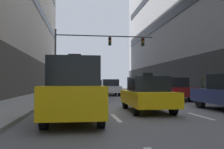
# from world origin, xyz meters

# --- Properties ---
(ground_plane) EXTENTS (120.00, 120.00, 0.00)m
(ground_plane) POSITION_xyz_m (0.00, 0.00, 0.00)
(ground_plane) COLOR slate
(sidewalk_left) EXTENTS (3.12, 80.00, 0.14)m
(sidewalk_left) POSITION_xyz_m (-6.48, 0.00, 0.07)
(sidewalk_left) COLOR gray
(sidewalk_left) RESTS_ON ground
(lane_stripe_l1_s3) EXTENTS (0.16, 2.00, 0.01)m
(lane_stripe_l1_s3) POSITION_xyz_m (-1.64, -3.00, 0.00)
(lane_stripe_l1_s3) COLOR silver
(lane_stripe_l1_s3) RESTS_ON ground
(lane_stripe_l1_s4) EXTENTS (0.16, 2.00, 0.01)m
(lane_stripe_l1_s4) POSITION_xyz_m (-1.64, 2.00, 0.00)
(lane_stripe_l1_s4) COLOR silver
(lane_stripe_l1_s4) RESTS_ON ground
(lane_stripe_l1_s5) EXTENTS (0.16, 2.00, 0.01)m
(lane_stripe_l1_s5) POSITION_xyz_m (-1.64, 7.00, 0.00)
(lane_stripe_l1_s5) COLOR silver
(lane_stripe_l1_s5) RESTS_ON ground
(lane_stripe_l1_s6) EXTENTS (0.16, 2.00, 0.01)m
(lane_stripe_l1_s6) POSITION_xyz_m (-1.64, 12.00, 0.00)
(lane_stripe_l1_s6) COLOR silver
(lane_stripe_l1_s6) RESTS_ON ground
(lane_stripe_l1_s7) EXTENTS (0.16, 2.00, 0.01)m
(lane_stripe_l1_s7) POSITION_xyz_m (-1.64, 17.00, 0.00)
(lane_stripe_l1_s7) COLOR silver
(lane_stripe_l1_s7) RESTS_ON ground
(lane_stripe_l1_s8) EXTENTS (0.16, 2.00, 0.01)m
(lane_stripe_l1_s8) POSITION_xyz_m (-1.64, 22.00, 0.00)
(lane_stripe_l1_s8) COLOR silver
(lane_stripe_l1_s8) RESTS_ON ground
(lane_stripe_l1_s9) EXTENTS (0.16, 2.00, 0.01)m
(lane_stripe_l1_s9) POSITION_xyz_m (-1.64, 27.00, 0.00)
(lane_stripe_l1_s9) COLOR silver
(lane_stripe_l1_s9) RESTS_ON ground
(lane_stripe_l1_s10) EXTENTS (0.16, 2.00, 0.01)m
(lane_stripe_l1_s10) POSITION_xyz_m (-1.64, 32.00, 0.00)
(lane_stripe_l1_s10) COLOR silver
(lane_stripe_l1_s10) RESTS_ON ground
(lane_stripe_l2_s3) EXTENTS (0.16, 2.00, 0.01)m
(lane_stripe_l2_s3) POSITION_xyz_m (1.64, -3.00, 0.00)
(lane_stripe_l2_s3) COLOR silver
(lane_stripe_l2_s3) RESTS_ON ground
(lane_stripe_l2_s4) EXTENTS (0.16, 2.00, 0.01)m
(lane_stripe_l2_s4) POSITION_xyz_m (1.64, 2.00, 0.00)
(lane_stripe_l2_s4) COLOR silver
(lane_stripe_l2_s4) RESTS_ON ground
(lane_stripe_l2_s5) EXTENTS (0.16, 2.00, 0.01)m
(lane_stripe_l2_s5) POSITION_xyz_m (1.64, 7.00, 0.00)
(lane_stripe_l2_s5) COLOR silver
(lane_stripe_l2_s5) RESTS_ON ground
(lane_stripe_l2_s6) EXTENTS (0.16, 2.00, 0.01)m
(lane_stripe_l2_s6) POSITION_xyz_m (1.64, 12.00, 0.00)
(lane_stripe_l2_s6) COLOR silver
(lane_stripe_l2_s6) RESTS_ON ground
(lane_stripe_l2_s7) EXTENTS (0.16, 2.00, 0.01)m
(lane_stripe_l2_s7) POSITION_xyz_m (1.64, 17.00, 0.00)
(lane_stripe_l2_s7) COLOR silver
(lane_stripe_l2_s7) RESTS_ON ground
(lane_stripe_l2_s8) EXTENTS (0.16, 2.00, 0.01)m
(lane_stripe_l2_s8) POSITION_xyz_m (1.64, 22.00, 0.00)
(lane_stripe_l2_s8) COLOR silver
(lane_stripe_l2_s8) RESTS_ON ground
(lane_stripe_l2_s9) EXTENTS (0.16, 2.00, 0.01)m
(lane_stripe_l2_s9) POSITION_xyz_m (1.64, 27.00, 0.00)
(lane_stripe_l2_s9) COLOR silver
(lane_stripe_l2_s9) RESTS_ON ground
(lane_stripe_l2_s10) EXTENTS (0.16, 2.00, 0.01)m
(lane_stripe_l2_s10) POSITION_xyz_m (1.64, 32.00, 0.00)
(lane_stripe_l2_s10) COLOR silver
(lane_stripe_l2_s10) RESTS_ON ground
(car_driving_0) EXTENTS (1.96, 4.38, 1.62)m
(car_driving_0) POSITION_xyz_m (0.13, 17.79, 0.80)
(car_driving_0) COLOR black
(car_driving_0) RESTS_ON ground
(car_driving_1) EXTENTS (1.92, 4.60, 1.72)m
(car_driving_1) POSITION_xyz_m (-3.33, 11.46, 0.85)
(car_driving_1) COLOR black
(car_driving_1) RESTS_ON ground
(taxi_driving_2) EXTENTS (2.05, 4.63, 1.90)m
(taxi_driving_2) POSITION_xyz_m (-3.39, 1.71, 0.85)
(taxi_driving_2) COLOR black
(taxi_driving_2) RESTS_ON ground
(taxi_driving_3) EXTENTS (1.82, 4.18, 1.72)m
(taxi_driving_3) POSITION_xyz_m (0.02, -1.30, 0.77)
(taxi_driving_3) COLOR black
(taxi_driving_3) RESTS_ON ground
(car_driving_4) EXTENTS (1.87, 4.36, 1.63)m
(car_driving_4) POSITION_xyz_m (0.13, 12.42, 0.80)
(car_driving_4) COLOR black
(car_driving_4) RESTS_ON ground
(car_driving_5) EXTENTS (1.87, 4.38, 2.11)m
(car_driving_5) POSITION_xyz_m (-3.18, 26.94, 1.05)
(car_driving_5) COLOR black
(car_driving_5) RESTS_ON ground
(taxi_driving_6) EXTENTS (1.82, 4.30, 2.25)m
(taxi_driving_6) POSITION_xyz_m (-3.14, -3.57, 1.03)
(taxi_driving_6) COLOR black
(taxi_driving_6) RESTS_ON ground
(car_parked_2) EXTENTS (1.87, 4.42, 1.65)m
(car_parked_2) POSITION_xyz_m (3.87, 5.22, 0.81)
(car_parked_2) COLOR black
(car_parked_2) RESTS_ON ground
(traffic_signal_0) EXTENTS (9.95, 0.35, 6.47)m
(traffic_signal_0) POSITION_xyz_m (-1.84, 12.24, 4.75)
(traffic_signal_0) COLOR #4C4C51
(traffic_signal_0) RESTS_ON sidewalk_left
(pedestrian_0) EXTENTS (0.34, 0.47, 1.66)m
(pedestrian_0) POSITION_xyz_m (6.65, 5.88, 1.10)
(pedestrian_0) COLOR black
(pedestrian_0) RESTS_ON sidewalk_right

